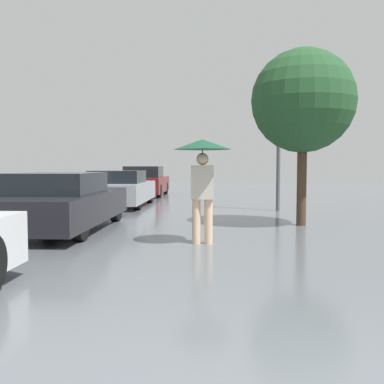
{
  "coord_description": "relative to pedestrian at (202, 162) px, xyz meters",
  "views": [
    {
      "loc": [
        -0.14,
        -1.46,
        1.36
      ],
      "look_at": [
        -0.51,
        5.88,
        0.9
      ],
      "focal_mm": 40.0,
      "sensor_mm": 36.0,
      "label": 1
    }
  ],
  "objects": [
    {
      "name": "pedestrian",
      "position": [
        0.0,
        0.0,
        0.0
      ],
      "size": [
        0.98,
        0.98,
        1.8
      ],
      "color": "beige",
      "rests_on": "ground_plane"
    },
    {
      "name": "parked_car_second",
      "position": [
        -3.02,
        1.47,
        -0.83
      ],
      "size": [
        1.84,
        4.45,
        1.21
      ],
      "color": "black",
      "rests_on": "ground_plane"
    },
    {
      "name": "parked_car_third",
      "position": [
        -2.96,
        6.72,
        -0.85
      ],
      "size": [
        1.86,
        4.0,
        1.18
      ],
      "color": "#9EA3A8",
      "rests_on": "ground_plane"
    },
    {
      "name": "tree",
      "position": [
        2.17,
        2.38,
        1.36
      ],
      "size": [
        2.3,
        2.3,
        3.94
      ],
      "color": "#473323",
      "rests_on": "ground_plane"
    },
    {
      "name": "street_lamp",
      "position": [
        2.11,
        5.52,
        1.49
      ],
      "size": [
        0.35,
        0.35,
        4.24
      ],
      "color": "#515456",
      "rests_on": "ground_plane"
    },
    {
      "name": "parked_car_farthest",
      "position": [
        -2.91,
        11.63,
        -0.8
      ],
      "size": [
        1.78,
        4.01,
        1.31
      ],
      "color": "maroon",
      "rests_on": "ground_plane"
    }
  ]
}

